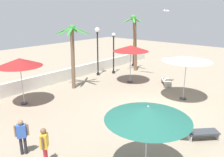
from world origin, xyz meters
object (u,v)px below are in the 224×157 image
(patio_umbrella_1, at_px, (148,113))
(guest_0, at_px, (44,144))
(patio_umbrella_2, at_px, (131,48))
(palm_tree_1, at_px, (134,38))
(palm_tree_0, at_px, (73,48))
(patio_umbrella_3, at_px, (20,62))
(guest_1, at_px, (22,134))
(lamp_post_0, at_px, (134,44))
(lamp_post_2, at_px, (98,43))
(lounge_chair_1, at_px, (167,81))
(seagull_2, at_px, (167,11))
(lamp_post_1, at_px, (114,50))
(lounge_chair_0, at_px, (198,131))
(patio_umbrella_0, at_px, (187,59))

(patio_umbrella_1, distance_m, guest_0, 3.98)
(patio_umbrella_2, distance_m, palm_tree_1, 3.77)
(palm_tree_0, distance_m, palm_tree_1, 7.08)
(patio_umbrella_3, relative_size, guest_1, 1.94)
(lamp_post_0, xyz_separation_m, guest_0, (-15.53, -6.99, -1.38))
(lamp_post_2, relative_size, lounge_chair_1, 2.41)
(patio_umbrella_1, xyz_separation_m, patio_umbrella_3, (0.57, 9.28, 0.27))
(guest_1, relative_size, seagull_2, 1.15)
(patio_umbrella_1, distance_m, lamp_post_1, 13.83)
(lounge_chair_0, bearing_deg, patio_umbrella_0, 31.04)
(lamp_post_1, height_order, lamp_post_2, lamp_post_2)
(lamp_post_0, relative_size, guest_1, 2.83)
(patio_umbrella_1, relative_size, palm_tree_1, 0.55)
(patio_umbrella_2, distance_m, lamp_post_0, 5.98)
(seagull_2, bearing_deg, lamp_post_1, 78.72)
(palm_tree_0, xyz_separation_m, lamp_post_2, (3.75, 1.12, -0.17))
(lamp_post_1, xyz_separation_m, lounge_chair_1, (-0.13, -5.54, -1.76))
(patio_umbrella_3, relative_size, lounge_chair_0, 1.72)
(patio_umbrella_0, height_order, lounge_chair_0, patio_umbrella_0)
(patio_umbrella_2, relative_size, lamp_post_1, 0.82)
(patio_umbrella_0, distance_m, guest_0, 10.03)
(lamp_post_1, relative_size, guest_0, 2.39)
(palm_tree_0, distance_m, guest_0, 9.33)
(guest_0, relative_size, seagull_2, 1.18)
(lounge_chair_0, bearing_deg, palm_tree_0, 83.36)
(seagull_2, bearing_deg, patio_umbrella_0, -112.97)
(lamp_post_0, bearing_deg, guest_1, -160.11)
(patio_umbrella_1, xyz_separation_m, lamp_post_2, (8.45, 10.41, 0.48))
(guest_1, height_order, seagull_2, seagull_2)
(lounge_chair_1, height_order, guest_0, guest_0)
(patio_umbrella_0, xyz_separation_m, lamp_post_0, (5.72, 8.10, -0.40))
(patio_umbrella_3, distance_m, palm_tree_1, 11.21)
(patio_umbrella_2, distance_m, seagull_2, 3.99)
(lamp_post_2, bearing_deg, patio_umbrella_3, -171.82)
(patio_umbrella_1, relative_size, lamp_post_0, 0.67)
(palm_tree_1, bearing_deg, palm_tree_0, 176.02)
(palm_tree_0, xyz_separation_m, lamp_post_1, (5.13, 0.44, -0.89))
(lounge_chair_0, relative_size, seagull_2, 1.30)
(lamp_post_0, bearing_deg, palm_tree_0, -174.63)
(patio_umbrella_1, distance_m, palm_tree_0, 10.43)
(palm_tree_0, relative_size, palm_tree_1, 0.89)
(guest_1, bearing_deg, lamp_post_2, 29.39)
(patio_umbrella_1, bearing_deg, lounge_chair_1, 23.35)
(lounge_chair_1, bearing_deg, lamp_post_2, 101.36)
(palm_tree_1, relative_size, guest_1, 3.46)
(palm_tree_0, bearing_deg, patio_umbrella_1, -116.83)
(patio_umbrella_3, bearing_deg, lamp_post_2, 8.18)
(patio_umbrella_1, height_order, guest_1, patio_umbrella_1)
(guest_0, xyz_separation_m, guest_1, (-0.17, 1.31, -0.02))
(patio_umbrella_0, xyz_separation_m, lounge_chair_0, (-4.27, -2.57, -2.32))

